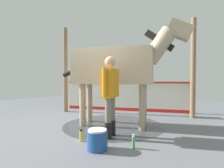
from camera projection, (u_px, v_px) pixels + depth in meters
ground_plane at (98, 126)px, 4.75m from camera, size 16.00×16.00×0.02m
wet_patch at (113, 125)px, 4.78m from camera, size 2.66×2.66×0.00m
barrier_wall at (127, 97)px, 6.88m from camera, size 2.57×4.17×1.13m
roof_post_near at (193, 68)px, 5.62m from camera, size 0.16×0.16×3.12m
roof_post_far at (65, 70)px, 6.70m from camera, size 0.16×0.16×3.12m
horse at (118, 66)px, 4.70m from camera, size 2.05×3.04×2.68m
handler at (110, 91)px, 3.78m from camera, size 0.63×0.40×1.70m
wash_bucket at (97, 140)px, 3.12m from camera, size 0.35×0.35×0.36m
bottle_shampoo at (81, 136)px, 3.54m from camera, size 0.06×0.06×0.24m
bottle_spray at (133, 142)px, 3.17m from camera, size 0.06×0.06×0.25m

